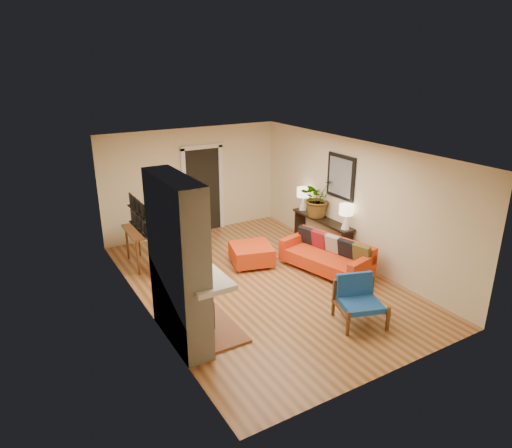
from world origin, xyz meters
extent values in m
plane|color=#BD7E48|center=(0.00, 0.00, 0.00)|extent=(6.50, 6.50, 0.00)
plane|color=white|center=(0.00, 0.00, 2.60)|extent=(6.50, 6.50, 0.00)
plane|color=beige|center=(0.00, 3.25, 1.30)|extent=(4.50, 0.00, 4.50)
plane|color=beige|center=(0.00, -3.25, 1.30)|extent=(4.50, 0.00, 4.50)
plane|color=beige|center=(-2.25, 0.00, 1.30)|extent=(0.00, 6.50, 6.50)
plane|color=beige|center=(2.25, 0.00, 1.30)|extent=(0.00, 6.50, 6.50)
cube|color=black|center=(0.25, 3.22, 1.05)|extent=(0.88, 0.06, 2.10)
cube|color=white|center=(-0.24, 3.21, 1.05)|extent=(0.10, 0.08, 2.18)
cube|color=white|center=(0.74, 3.21, 1.05)|extent=(0.10, 0.08, 2.18)
cube|color=white|center=(0.25, 3.21, 2.13)|extent=(1.08, 0.08, 0.10)
cube|color=black|center=(2.22, 0.40, 1.75)|extent=(0.04, 0.85, 0.95)
cube|color=slate|center=(2.19, 0.40, 1.75)|extent=(0.01, 0.70, 0.80)
cube|color=black|center=(-2.21, 0.35, 1.42)|extent=(0.06, 0.95, 0.02)
cube|color=black|center=(-2.21, 0.35, 1.72)|extent=(0.06, 0.95, 0.02)
cube|color=white|center=(-2.04, -1.00, 1.86)|extent=(0.42, 1.50, 1.48)
cube|color=white|center=(-2.04, -1.00, 0.56)|extent=(0.42, 1.50, 1.12)
cube|color=white|center=(-1.79, -1.00, 1.12)|extent=(0.60, 1.68, 0.08)
cube|color=black|center=(-1.83, -1.00, 0.45)|extent=(0.03, 0.72, 0.78)
cube|color=brown|center=(-1.53, -1.00, 0.02)|extent=(0.75, 1.30, 0.04)
cube|color=black|center=(-1.71, -1.00, 0.34)|extent=(0.30, 0.36, 0.48)
cylinder|color=black|center=(-1.71, -1.00, 0.78)|extent=(0.10, 0.10, 0.40)
cube|color=gold|center=(-1.82, -1.00, 1.75)|extent=(0.04, 0.95, 0.95)
cube|color=silver|center=(-1.80, -1.00, 1.75)|extent=(0.01, 0.82, 0.82)
cylinder|color=silver|center=(1.29, -1.12, 0.04)|extent=(0.04, 0.04, 0.09)
cylinder|color=silver|center=(1.90, -0.96, 0.04)|extent=(0.04, 0.04, 0.09)
cylinder|color=silver|center=(0.89, 0.50, 0.04)|extent=(0.04, 0.04, 0.09)
cylinder|color=silver|center=(1.50, 0.65, 0.04)|extent=(0.04, 0.04, 0.09)
cube|color=red|center=(1.40, -0.23, 0.22)|extent=(1.24, 2.02, 0.27)
cube|color=red|center=(1.70, -0.16, 0.51)|extent=(0.63, 1.87, 0.31)
cube|color=red|center=(1.61, -1.07, 0.45)|extent=(0.82, 0.35, 0.18)
cube|color=red|center=(1.19, 0.60, 0.45)|extent=(0.82, 0.35, 0.18)
cube|color=brown|center=(1.75, -0.88, 0.55)|extent=(0.26, 0.39, 0.37)
cube|color=black|center=(1.67, -0.53, 0.55)|extent=(0.26, 0.39, 0.37)
cube|color=#A5A6A0|center=(1.58, -0.19, 0.55)|extent=(0.26, 0.39, 0.37)
cube|color=maroon|center=(1.50, 0.12, 0.55)|extent=(0.26, 0.39, 0.37)
cube|color=black|center=(1.41, 0.46, 0.55)|extent=(0.26, 0.39, 0.37)
cylinder|color=silver|center=(-0.16, 0.59, 0.03)|extent=(0.05, 0.05, 0.07)
cylinder|color=silver|center=(0.49, 0.41, 0.03)|extent=(0.05, 0.05, 0.07)
cylinder|color=silver|center=(0.02, 1.24, 0.03)|extent=(0.05, 0.05, 0.07)
cylinder|color=silver|center=(0.68, 1.06, 0.03)|extent=(0.05, 0.05, 0.07)
cube|color=red|center=(0.26, 0.82, 0.24)|extent=(1.03, 1.03, 0.36)
cube|color=brown|center=(0.33, -1.95, 0.28)|extent=(0.27, 0.69, 0.05)
cube|color=brown|center=(0.23, -2.25, 0.21)|extent=(0.06, 0.06, 0.42)
cube|color=brown|center=(0.43, -1.66, 0.33)|extent=(0.06, 0.06, 0.66)
cube|color=brown|center=(0.98, -2.17, 0.28)|extent=(0.27, 0.69, 0.05)
cube|color=brown|center=(0.88, -2.46, 0.21)|extent=(0.06, 0.06, 0.42)
cube|color=brown|center=(1.08, -1.87, 0.33)|extent=(0.06, 0.06, 0.66)
cube|color=#1B60A3|center=(0.65, -2.06, 0.34)|extent=(0.78, 0.75, 0.09)
cube|color=#1B60A3|center=(0.74, -1.79, 0.57)|extent=(0.64, 0.35, 0.39)
cube|color=brown|center=(-1.65, 1.97, 0.77)|extent=(0.77, 1.06, 0.04)
cylinder|color=brown|center=(-1.96, 1.54, 0.37)|extent=(0.05, 0.05, 0.74)
cylinder|color=brown|center=(-1.38, 1.51, 0.37)|extent=(0.05, 0.05, 0.74)
cylinder|color=brown|center=(-1.92, 2.43, 0.37)|extent=(0.05, 0.05, 0.74)
cylinder|color=brown|center=(-1.34, 2.40, 0.37)|extent=(0.05, 0.05, 0.74)
cube|color=brown|center=(-1.52, 1.29, 0.47)|extent=(0.45, 0.45, 0.04)
cube|color=brown|center=(-1.51, 1.50, 0.72)|extent=(0.44, 0.06, 0.48)
cylinder|color=brown|center=(-1.71, 1.12, 0.23)|extent=(0.03, 0.03, 0.46)
cylinder|color=brown|center=(-1.36, 1.11, 0.23)|extent=(0.03, 0.03, 0.46)
cylinder|color=brown|center=(-1.69, 1.47, 0.23)|extent=(0.03, 0.03, 0.46)
cylinder|color=brown|center=(-1.34, 1.46, 0.23)|extent=(0.03, 0.03, 0.46)
cube|color=brown|center=(-1.47, 2.63, 0.47)|extent=(0.45, 0.45, 0.04)
cube|color=brown|center=(-1.48, 2.43, 0.72)|extent=(0.44, 0.06, 0.48)
cylinder|color=brown|center=(-1.65, 2.47, 0.23)|extent=(0.03, 0.03, 0.46)
cylinder|color=brown|center=(-1.30, 2.45, 0.23)|extent=(0.03, 0.03, 0.46)
cylinder|color=brown|center=(-1.63, 2.82, 0.23)|extent=(0.03, 0.03, 0.46)
cylinder|color=brown|center=(-1.28, 2.80, 0.23)|extent=(0.03, 0.03, 0.46)
cube|color=black|center=(2.07, 0.75, 0.70)|extent=(0.34, 1.85, 0.05)
cube|color=black|center=(2.07, -0.10, 0.34)|extent=(0.30, 0.04, 0.68)
cube|color=black|center=(2.07, 1.60, 0.34)|extent=(0.30, 0.04, 0.68)
cone|color=white|center=(2.07, -0.01, 0.88)|extent=(0.18, 0.18, 0.30)
cylinder|color=white|center=(2.07, -0.01, 1.05)|extent=(0.03, 0.03, 0.06)
cylinder|color=#FFEABF|center=(2.07, -0.01, 1.16)|extent=(0.30, 0.30, 0.22)
cone|color=white|center=(2.07, 1.52, 0.88)|extent=(0.18, 0.18, 0.30)
cylinder|color=white|center=(2.07, 1.52, 1.05)|extent=(0.03, 0.03, 0.06)
cylinder|color=#FFEABF|center=(2.07, 1.52, 1.16)|extent=(0.30, 0.30, 0.22)
imported|color=#1E5919|center=(2.06, 0.96, 1.17)|extent=(0.96, 0.89, 0.89)
camera|label=1|loc=(-4.15, -6.84, 4.12)|focal=32.00mm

